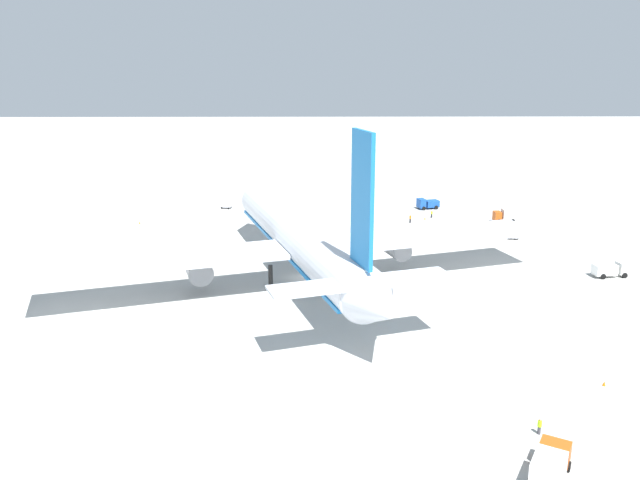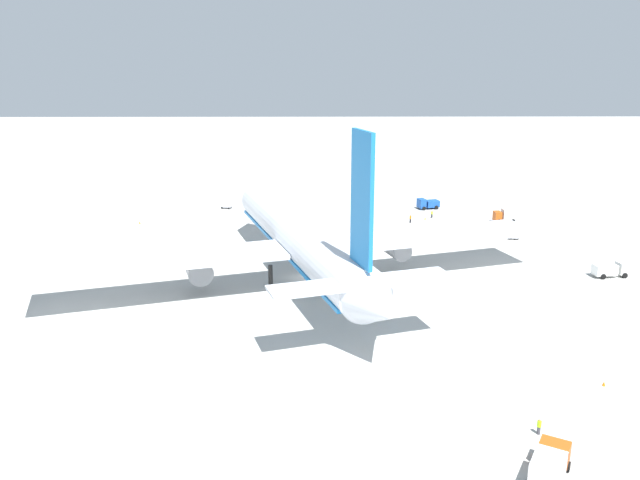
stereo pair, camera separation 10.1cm
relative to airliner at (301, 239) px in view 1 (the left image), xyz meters
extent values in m
plane|color=#B2B2AD|center=(1.25, 0.30, -6.82)|extent=(600.00, 600.00, 0.00)
cylinder|color=silver|center=(1.25, 0.30, 0.16)|extent=(56.33, 23.63, 6.85)
cone|color=silver|center=(31.00, 9.68, 0.16)|extent=(7.24, 8.04, 6.71)
cone|color=silver|center=(-29.15, -9.27, 0.16)|extent=(8.48, 8.26, 6.50)
cube|color=#1972BF|center=(-23.98, -7.64, 11.55)|extent=(5.87, 2.28, 15.92)
cube|color=silver|center=(-26.32, -1.88, 1.53)|extent=(7.30, 11.19, 0.36)
cube|color=silver|center=(-22.59, -13.71, 1.53)|extent=(7.30, 11.19, 0.36)
cube|color=silver|center=(-7.97, 20.11, -0.87)|extent=(19.54, 37.49, 0.70)
cylinder|color=slate|center=(-5.37, 15.19, -3.10)|extent=(6.26, 5.20, 3.76)
cube|color=silver|center=(5.05, -21.21, -0.87)|extent=(19.54, 37.49, 0.70)
cylinder|color=slate|center=(4.36, -15.69, -2.82)|extent=(6.04, 4.66, 3.21)
cylinder|color=black|center=(20.25, 6.29, -5.04)|extent=(0.70, 0.70, 3.56)
cylinder|color=black|center=(-3.09, 4.62, -5.04)|extent=(0.70, 0.70, 3.56)
cylinder|color=black|center=(0.17, -5.72, -5.04)|extent=(0.70, 0.70, 3.56)
cube|color=#1972BF|center=(1.25, 0.30, -1.72)|extent=(54.05, 22.62, 0.50)
cube|color=#BF4C14|center=(37.21, -41.78, -5.39)|extent=(2.19, 1.55, 1.95)
cube|color=silver|center=(37.38, -44.33, -5.12)|extent=(2.29, 3.06, 2.50)
cube|color=black|center=(37.18, -41.29, -4.91)|extent=(1.76, 0.20, 0.86)
cylinder|color=black|center=(36.17, -42.00, -6.37)|extent=(0.36, 0.92, 0.90)
cylinder|color=black|center=(38.27, -41.86, -6.37)|extent=(0.36, 0.92, 0.90)
cylinder|color=black|center=(36.37, -45.01, -6.37)|extent=(0.36, 0.92, 0.90)
cylinder|color=black|center=(38.47, -44.87, -6.37)|extent=(0.36, 0.92, 0.90)
cube|color=#BF4C14|center=(-48.43, -22.75, -5.46)|extent=(2.74, 3.02, 1.83)
cube|color=silver|center=(-51.12, -21.20, -5.31)|extent=(4.33, 3.94, 2.12)
cube|color=black|center=(-47.91, -23.05, -5.00)|extent=(1.12, 1.86, 0.80)
cylinder|color=black|center=(-47.96, -21.58, -6.37)|extent=(0.93, 0.71, 0.90)
cylinder|color=black|center=(-49.20, -23.75, -6.37)|extent=(0.93, 0.71, 0.90)
cube|color=white|center=(1.52, -52.23, -5.40)|extent=(2.23, 2.01, 1.94)
cube|color=white|center=(1.10, -49.10, -5.54)|extent=(2.48, 3.86, 1.66)
cube|color=black|center=(1.60, -52.83, -4.92)|extent=(1.69, 0.30, 0.85)
cylinder|color=black|center=(2.50, -51.92, -6.37)|extent=(0.42, 0.93, 0.90)
cylinder|color=black|center=(0.50, -52.19, -6.37)|extent=(0.42, 0.93, 0.90)
cylinder|color=black|center=(2.00, -48.21, -6.37)|extent=(0.42, 0.93, 0.90)
cylinder|color=black|center=(0.00, -48.48, -6.37)|extent=(0.42, 0.93, 0.90)
cube|color=#194CA5|center=(49.85, -27.45, -5.34)|extent=(2.65, 2.09, 2.07)
cube|color=#194CA5|center=(50.61, -30.03, -5.61)|extent=(3.10, 3.63, 1.53)
cube|color=black|center=(49.70, -26.94, -4.82)|extent=(1.89, 0.63, 0.91)
cylinder|color=black|center=(48.78, -27.92, -6.37)|extent=(0.54, 0.95, 0.90)
cylinder|color=black|center=(51.00, -27.26, -6.37)|extent=(0.54, 0.95, 0.90)
cylinder|color=black|center=(49.69, -30.99, -6.37)|extent=(0.54, 0.95, 0.90)
cylinder|color=black|center=(51.91, -30.33, -6.37)|extent=(0.54, 0.95, 0.90)
cube|color=silver|center=(25.43, -41.55, -5.95)|extent=(5.03, 2.64, 1.10)
cube|color=silver|center=(25.66, -41.59, -5.13)|extent=(3.30, 2.16, 0.55)
cylinder|color=black|center=(23.72, -42.19, -6.50)|extent=(0.67, 0.33, 0.64)
cylinder|color=black|center=(24.03, -40.37, -6.50)|extent=(0.67, 0.33, 0.64)
cylinder|color=black|center=(26.82, -42.73, -6.50)|extent=(0.67, 0.33, 0.64)
cylinder|color=black|center=(27.14, -40.91, -6.50)|extent=(0.67, 0.33, 0.64)
cube|color=#595B60|center=(51.24, 18.52, -6.55)|extent=(2.06, 2.62, 0.15)
cylinder|color=#333338|center=(51.70, 19.90, -6.55)|extent=(0.27, 0.59, 0.08)
cube|color=silver|center=(51.24, 18.52, -6.02)|extent=(1.81, 2.23, 0.90)
cylinder|color=black|center=(50.86, 19.58, -6.62)|extent=(0.24, 0.42, 0.40)
cylinder|color=black|center=(52.18, 19.13, -6.62)|extent=(0.24, 0.42, 0.40)
cylinder|color=black|center=(50.30, 17.92, -6.62)|extent=(0.24, 0.42, 0.40)
cylinder|color=black|center=(51.62, 17.47, -6.62)|extent=(0.24, 0.42, 0.40)
cylinder|color=black|center=(41.56, -28.43, -6.41)|extent=(0.45, 0.45, 0.82)
cylinder|color=#B2F219|center=(41.56, -28.43, -5.70)|extent=(0.57, 0.57, 0.61)
sphere|color=beige|center=(41.56, -28.43, -5.28)|extent=(0.22, 0.22, 0.22)
cylinder|color=#3F3F47|center=(-43.60, -23.14, -6.42)|extent=(0.39, 0.39, 0.80)
cylinder|color=#B2F219|center=(-43.60, -23.14, -5.72)|extent=(0.48, 0.48, 0.60)
sphere|color=tan|center=(-43.60, -23.14, -5.31)|extent=(0.22, 0.22, 0.22)
cylinder|color=black|center=(37.10, -22.97, -6.38)|extent=(0.45, 0.45, 0.88)
cylinder|color=orange|center=(37.10, -22.97, -5.62)|extent=(0.57, 0.57, 0.66)
sphere|color=tan|center=(37.10, -22.97, -5.17)|extent=(0.24, 0.24, 0.24)
cone|color=orange|center=(36.74, 35.26, -6.55)|extent=(0.36, 0.36, 0.55)
cone|color=orange|center=(-34.51, -33.34, -6.55)|extent=(0.36, 0.36, 0.55)
cone|color=orange|center=(39.87, -26.64, -6.55)|extent=(0.36, 0.36, 0.55)
camera|label=1|loc=(-96.03, -1.90, 27.14)|focal=35.77mm
camera|label=2|loc=(-96.04, -2.00, 27.14)|focal=35.77mm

